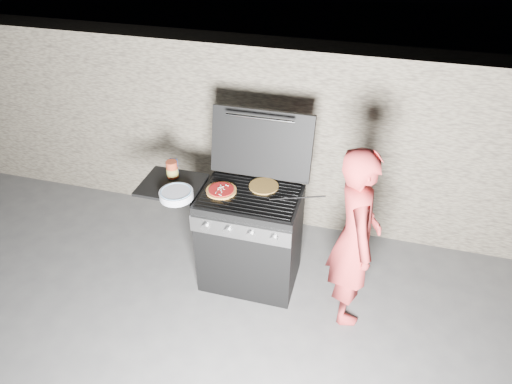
% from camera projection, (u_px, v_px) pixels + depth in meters
% --- Properties ---
extents(ground, '(50.00, 50.00, 0.00)m').
position_uv_depth(ground, '(251.00, 277.00, 4.12)').
color(ground, '#454545').
extents(stone_wall, '(8.00, 0.35, 1.80)m').
position_uv_depth(stone_wall, '(279.00, 136.00, 4.43)').
color(stone_wall, gray).
rests_on(stone_wall, ground).
extents(gas_grill, '(1.34, 0.79, 0.91)m').
position_uv_depth(gas_grill, '(222.00, 234.00, 3.91)').
color(gas_grill, black).
rests_on(gas_grill, ground).
extents(pizza_topped, '(0.27, 0.27, 0.03)m').
position_uv_depth(pizza_topped, '(221.00, 190.00, 3.63)').
color(pizza_topped, tan).
rests_on(pizza_topped, gas_grill).
extents(pizza_plain, '(0.28, 0.28, 0.01)m').
position_uv_depth(pizza_plain, '(264.00, 186.00, 3.69)').
color(pizza_plain, '#B28E3A').
rests_on(pizza_plain, gas_grill).
extents(sauce_jar, '(0.10, 0.10, 0.15)m').
position_uv_depth(sauce_jar, '(172.00, 169.00, 3.79)').
color(sauce_jar, '#9F381D').
rests_on(sauce_jar, gas_grill).
extents(blue_carton, '(0.07, 0.04, 0.14)m').
position_uv_depth(blue_carton, '(173.00, 167.00, 3.82)').
color(blue_carton, '#1D419E').
rests_on(blue_carton, gas_grill).
extents(plate_stack, '(0.28, 0.28, 0.06)m').
position_uv_depth(plate_stack, '(176.00, 195.00, 3.56)').
color(plate_stack, silver).
rests_on(plate_stack, gas_grill).
extents(person, '(0.49, 0.63, 1.53)m').
position_uv_depth(person, '(355.00, 238.00, 3.40)').
color(person, '#BB3232').
rests_on(person, ground).
extents(tongs, '(0.43, 0.06, 0.09)m').
position_uv_depth(tongs, '(297.00, 198.00, 3.49)').
color(tongs, black).
rests_on(tongs, gas_grill).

